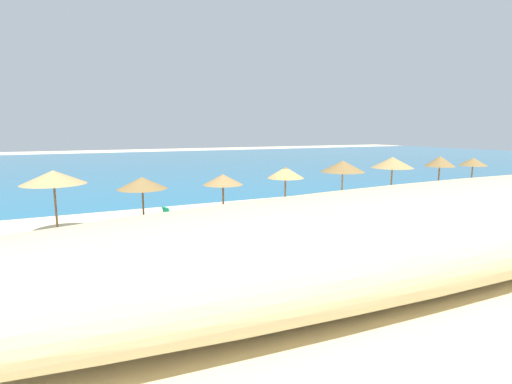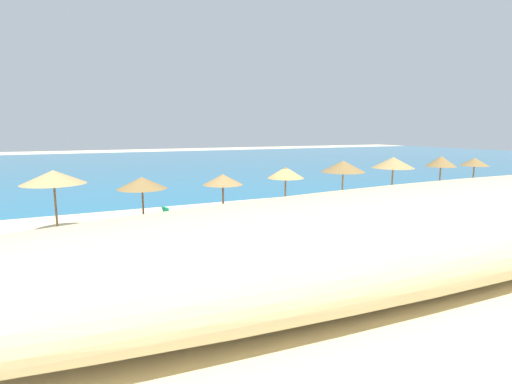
{
  "view_description": "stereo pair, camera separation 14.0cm",
  "coord_description": "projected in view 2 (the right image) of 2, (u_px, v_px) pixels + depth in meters",
  "views": [
    {
      "loc": [
        -10.57,
        -17.71,
        4.58
      ],
      "look_at": [
        -1.63,
        0.73,
        1.32
      ],
      "focal_mm": 27.32,
      "sensor_mm": 36.0,
      "label": 1
    },
    {
      "loc": [
        -10.45,
        -17.77,
        4.58
      ],
      "look_at": [
        -1.63,
        0.73,
        1.32
      ],
      "focal_mm": 27.32,
      "sensor_mm": 36.0,
      "label": 2
    }
  ],
  "objects": [
    {
      "name": "lounge_chair_3",
      "position": [
        355.0,
        204.0,
        21.95
      ],
      "size": [
        1.5,
        0.97,
        1.16
      ],
      "rotation": [
        0.0,
        0.0,
        1.8
      ],
      "color": "yellow",
      "rests_on": "ground_plane"
    },
    {
      "name": "beach_umbrella_7",
      "position": [
        441.0,
        161.0,
        25.79
      ],
      "size": [
        1.95,
        1.95,
        2.89
      ],
      "color": "brown",
      "rests_on": "ground_plane"
    },
    {
      "name": "sea_water",
      "position": [
        155.0,
        164.0,
        53.86
      ],
      "size": [
        160.0,
        62.69,
        0.01
      ],
      "primitive_type": "cube",
      "color": "#1E6B93",
      "rests_on": "ground_plane"
    },
    {
      "name": "beach_umbrella_2",
      "position": [
        142.0,
        183.0,
        18.04
      ],
      "size": [
        2.28,
        2.28,
        2.44
      ],
      "color": "brown",
      "rests_on": "ground_plane"
    },
    {
      "name": "beach_umbrella_8",
      "position": [
        475.0,
        162.0,
        27.65
      ],
      "size": [
        1.92,
        1.92,
        2.64
      ],
      "color": "brown",
      "rests_on": "ground_plane"
    },
    {
      "name": "beach_ball",
      "position": [
        208.0,
        224.0,
        18.47
      ],
      "size": [
        0.39,
        0.39,
        0.39
      ],
      "primitive_type": "sphere",
      "color": "green",
      "rests_on": "ground_plane"
    },
    {
      "name": "beach_umbrella_6",
      "position": [
        393.0,
        163.0,
        24.17
      ],
      "size": [
        2.59,
        2.59,
        2.93
      ],
      "color": "brown",
      "rests_on": "ground_plane"
    },
    {
      "name": "beach_umbrella_5",
      "position": [
        343.0,
        166.0,
        22.67
      ],
      "size": [
        2.57,
        2.57,
        2.83
      ],
      "color": "brown",
      "rests_on": "ground_plane"
    },
    {
      "name": "beach_umbrella_1",
      "position": [
        53.0,
        177.0,
        16.41
      ],
      "size": [
        2.61,
        2.61,
        2.92
      ],
      "color": "brown",
      "rests_on": "ground_plane"
    },
    {
      "name": "beach_umbrella_4",
      "position": [
        286.0,
        173.0,
        21.22
      ],
      "size": [
        2.01,
        2.01,
        2.6
      ],
      "color": "brown",
      "rests_on": "ground_plane"
    },
    {
      "name": "lounge_chair_0",
      "position": [
        160.0,
        221.0,
        18.03
      ],
      "size": [
        1.49,
        0.95,
        1.04
      ],
      "rotation": [
        0.0,
        0.0,
        1.87
      ],
      "color": "#199972",
      "rests_on": "ground_plane"
    },
    {
      "name": "dune_ridge",
      "position": [
        493.0,
        222.0,
        13.09
      ],
      "size": [
        42.42,
        5.35,
        3.02
      ],
      "primitive_type": "ellipsoid",
      "rotation": [
        0.0,
        0.0,
        -0.0
      ],
      "color": "#C9B586",
      "rests_on": "ground_plane"
    },
    {
      "name": "lounge_chair_2",
      "position": [
        396.0,
        199.0,
        23.84
      ],
      "size": [
        1.53,
        1.15,
        1.13
      ],
      "rotation": [
        0.0,
        0.0,
        2.03
      ],
      "color": "#199972",
      "rests_on": "ground_plane"
    },
    {
      "name": "beach_umbrella_3",
      "position": [
        223.0,
        180.0,
        19.56
      ],
      "size": [
        2.02,
        2.02,
        2.4
      ],
      "color": "brown",
      "rests_on": "ground_plane"
    },
    {
      "name": "ground_plane",
      "position": [
        289.0,
        216.0,
        21.0
      ],
      "size": [
        160.0,
        160.0,
        0.0
      ],
      "primitive_type": "plane",
      "color": "beige"
    }
  ]
}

